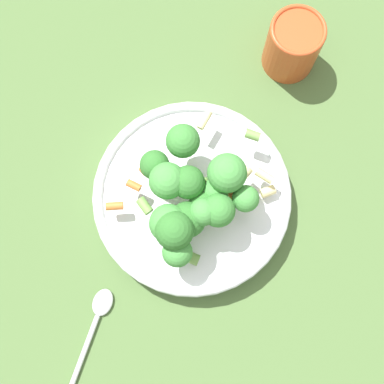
# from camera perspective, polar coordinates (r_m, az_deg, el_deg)

# --- Properties ---
(ground_plane) EXTENTS (3.00, 3.00, 0.00)m
(ground_plane) POSITION_cam_1_polar(r_m,az_deg,el_deg) (0.74, 0.00, -0.98)
(ground_plane) COLOR #4C6B38
(bowl) EXTENTS (0.26, 0.26, 0.04)m
(bowl) POSITION_cam_1_polar(r_m,az_deg,el_deg) (0.71, 0.00, -0.61)
(bowl) COLOR silver
(bowl) RESTS_ON ground_plane
(pasta_salad) EXTENTS (0.18, 0.20, 0.09)m
(pasta_salad) POSITION_cam_1_polar(r_m,az_deg,el_deg) (0.64, -0.00, -0.69)
(pasta_salad) COLOR #8CB766
(pasta_salad) RESTS_ON bowl
(cup) EXTENTS (0.08, 0.08, 0.09)m
(cup) POSITION_cam_1_polar(r_m,az_deg,el_deg) (0.78, 10.71, 15.15)
(cup) COLOR #CC4C23
(cup) RESTS_ON ground_plane
(spoon) EXTENTS (0.06, 0.19, 0.01)m
(spoon) POSITION_cam_1_polar(r_m,az_deg,el_deg) (0.73, -10.74, -14.66)
(spoon) COLOR silver
(spoon) RESTS_ON ground_plane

